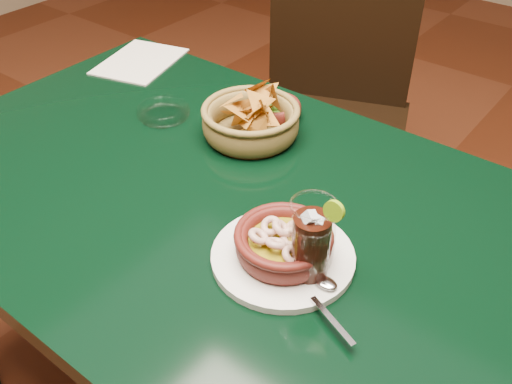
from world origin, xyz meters
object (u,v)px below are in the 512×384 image
Objects in this scene: chip_basket at (251,121)px; cola_drink at (311,243)px; shrimp_plate at (283,246)px; dining_table at (206,224)px; dining_chair at (329,107)px.

cola_drink is (0.32, -0.26, 0.03)m from chip_basket.
cola_drink is (0.05, -0.01, 0.04)m from shrimp_plate.
dining_table is at bearing -79.95° from chip_basket.
dining_chair is 3.39× the size of shrimp_plate.
shrimp_plate is at bearing -16.72° from dining_table.
shrimp_plate is at bearing -63.73° from dining_chair.
cola_drink reaches higher than shrimp_plate.
cola_drink reaches higher than dining_table.
shrimp_plate is at bearing 173.13° from cola_drink.
dining_chair is at bearing 102.06° from dining_table.
cola_drink is at bearing -60.91° from dining_chair.
chip_basket reaches higher than dining_table.
shrimp_plate reaches higher than dining_table.
dining_chair is (-0.15, 0.71, -0.11)m from dining_table.
dining_table is 1.21× the size of dining_chair.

